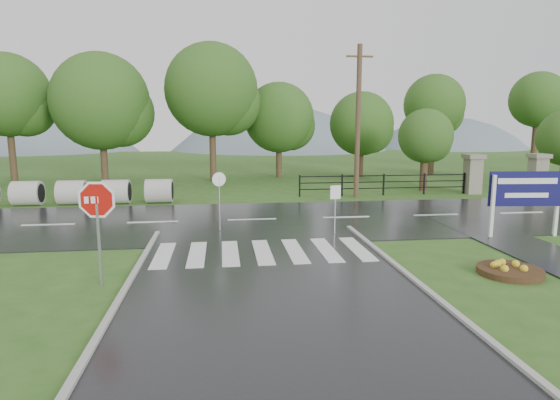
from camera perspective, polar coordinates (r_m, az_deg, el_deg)
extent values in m
plane|color=#2F571D|center=(9.84, 0.56, -14.46)|extent=(120.00, 120.00, 0.00)
cube|color=black|center=(19.37, -3.43, -2.52)|extent=(90.00, 8.00, 0.04)
cube|color=#28282A|center=(16.65, 28.98, -5.66)|extent=(2.20, 11.00, 0.04)
cube|color=silver|center=(14.57, -14.03, -6.53)|extent=(0.50, 2.80, 0.02)
cube|color=silver|center=(14.48, -10.07, -6.48)|extent=(0.50, 2.80, 0.02)
cube|color=silver|center=(14.46, -6.09, -6.41)|extent=(0.50, 2.80, 0.02)
cube|color=silver|center=(14.51, -2.11, -6.31)|extent=(0.50, 2.80, 0.02)
cube|color=silver|center=(14.63, 1.81, -6.18)|extent=(0.50, 2.80, 0.02)
cube|color=silver|center=(14.82, 5.66, -6.02)|extent=(0.50, 2.80, 0.02)
cube|color=silver|center=(15.06, 9.39, -5.85)|extent=(0.50, 2.80, 0.02)
cube|color=gray|center=(28.85, 22.42, 2.71)|extent=(0.80, 0.80, 2.00)
cube|color=#6B6659|center=(28.75, 22.56, 4.93)|extent=(1.00, 1.00, 0.24)
cube|color=gray|center=(31.01, 28.88, 2.67)|extent=(0.80, 0.80, 2.00)
cube|color=#6B6659|center=(30.93, 29.04, 4.73)|extent=(1.00, 1.00, 0.24)
cube|color=black|center=(26.73, 12.50, 1.43)|extent=(9.50, 0.05, 0.05)
cube|color=black|center=(26.68, 12.53, 2.17)|extent=(9.50, 0.05, 0.05)
cube|color=black|center=(26.64, 12.55, 2.92)|extent=(9.50, 0.05, 0.05)
cube|color=black|center=(25.50, 2.41, 1.72)|extent=(0.08, 0.08, 1.20)
cube|color=black|center=(28.65, 21.50, 1.92)|extent=(0.08, 0.08, 1.20)
cube|color=black|center=(31.35, 29.56, 1.94)|extent=(0.08, 0.08, 1.20)
sphere|color=slate|center=(80.74, -26.43, -4.82)|extent=(40.00, 40.00, 40.00)
sphere|color=slate|center=(77.47, -0.07, -6.59)|extent=(48.00, 48.00, 48.00)
sphere|color=slate|center=(84.48, 19.16, -2.76)|extent=(36.00, 36.00, 36.00)
cylinder|color=#9E9B93|center=(25.94, -28.45, 0.73)|extent=(1.30, 1.20, 1.20)
cylinder|color=#9E9B93|center=(25.25, -24.01, 0.85)|extent=(1.30, 1.20, 1.20)
cylinder|color=#9E9B93|center=(24.72, -19.34, 0.96)|extent=(1.30, 1.20, 1.20)
cylinder|color=#9E9B93|center=(24.36, -14.51, 1.08)|extent=(1.30, 1.20, 1.20)
cube|color=#939399|center=(12.27, -21.15, -5.19)|extent=(0.06, 0.06, 2.05)
cylinder|color=white|center=(12.06, -21.45, 0.03)|extent=(1.23, 0.19, 1.24)
cylinder|color=#AD110C|center=(12.05, -21.46, 0.02)|extent=(1.07, 0.17, 1.07)
cube|color=silver|center=(17.81, 24.48, -0.76)|extent=(0.12, 0.12, 2.22)
cube|color=silver|center=(19.20, 30.70, -0.56)|extent=(0.12, 0.12, 2.22)
cube|color=#0C0A46|center=(18.39, 27.85, 1.22)|extent=(2.66, 0.30, 1.22)
cube|color=white|center=(18.33, 27.97, 2.06)|extent=(2.10, 0.19, 0.20)
cube|color=white|center=(18.39, 27.86, 0.52)|extent=(1.55, 0.14, 0.17)
cylinder|color=#332111|center=(13.98, 26.22, -7.80)|extent=(1.67, 1.67, 0.17)
cube|color=#939399|center=(16.88, 6.72, -1.42)|extent=(0.04, 0.04, 1.68)
cube|color=white|center=(16.74, 6.78, 0.95)|extent=(0.40, 0.09, 0.49)
cylinder|color=#939399|center=(17.34, -7.39, -0.51)|extent=(0.06, 0.06, 2.06)
cylinder|color=white|center=(17.19, -7.45, 2.52)|extent=(0.49, 0.19, 0.52)
cylinder|color=#473523|center=(25.48, 9.48, 9.30)|extent=(0.27, 0.27, 8.03)
cube|color=brown|center=(25.71, 9.69, 16.88)|extent=(1.43, 0.10, 0.09)
cylinder|color=#3D2B1C|center=(29.12, 17.13, 3.76)|extent=(0.45, 0.45, 2.70)
sphere|color=#275019|center=(29.01, 17.31, 7.48)|extent=(3.18, 3.18, 3.18)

